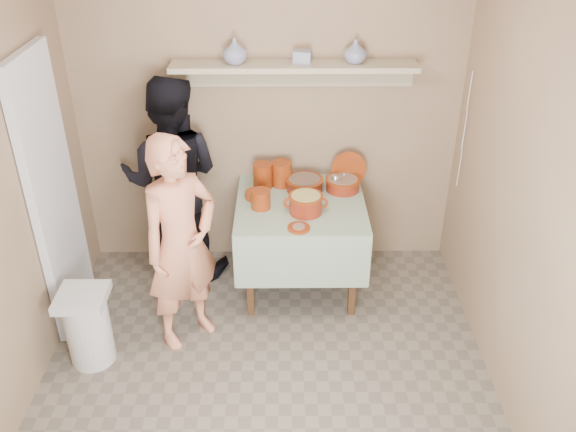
{
  "coord_description": "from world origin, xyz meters",
  "views": [
    {
      "loc": [
        0.12,
        -2.74,
        3.0
      ],
      "look_at": [
        0.15,
        0.75,
        0.95
      ],
      "focal_mm": 38.0,
      "sensor_mm": 36.0,
      "label": 1
    }
  ],
  "objects_px": {
    "person_cook": "(181,244)",
    "cazuela_rice": "(306,202)",
    "serving_table": "(300,216)",
    "trash_bin": "(88,327)",
    "person_helper": "(172,180)"
  },
  "relations": [
    {
      "from": "person_cook",
      "to": "cazuela_rice",
      "type": "relative_size",
      "value": 4.72
    },
    {
      "from": "person_cook",
      "to": "serving_table",
      "type": "xyz_separation_m",
      "value": [
        0.81,
        0.61,
        -0.14
      ]
    },
    {
      "from": "trash_bin",
      "to": "person_helper",
      "type": "bearing_deg",
      "value": 67.48
    },
    {
      "from": "person_cook",
      "to": "person_helper",
      "type": "bearing_deg",
      "value": 59.58
    },
    {
      "from": "cazuela_rice",
      "to": "person_helper",
      "type": "bearing_deg",
      "value": 159.37
    },
    {
      "from": "trash_bin",
      "to": "cazuela_rice",
      "type": "bearing_deg",
      "value": 25.22
    },
    {
      "from": "cazuela_rice",
      "to": "trash_bin",
      "type": "height_order",
      "value": "cazuela_rice"
    },
    {
      "from": "person_cook",
      "to": "serving_table",
      "type": "height_order",
      "value": "person_cook"
    },
    {
      "from": "serving_table",
      "to": "cazuela_rice",
      "type": "relative_size",
      "value": 2.95
    },
    {
      "from": "serving_table",
      "to": "trash_bin",
      "type": "relative_size",
      "value": 1.74
    },
    {
      "from": "person_cook",
      "to": "serving_table",
      "type": "bearing_deg",
      "value": -6.2
    },
    {
      "from": "person_helper",
      "to": "cazuela_rice",
      "type": "height_order",
      "value": "person_helper"
    },
    {
      "from": "person_helper",
      "to": "serving_table",
      "type": "distance_m",
      "value": 1.04
    },
    {
      "from": "serving_table",
      "to": "cazuela_rice",
      "type": "distance_m",
      "value": 0.26
    },
    {
      "from": "person_cook",
      "to": "cazuela_rice",
      "type": "bearing_deg",
      "value": -14.87
    }
  ]
}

